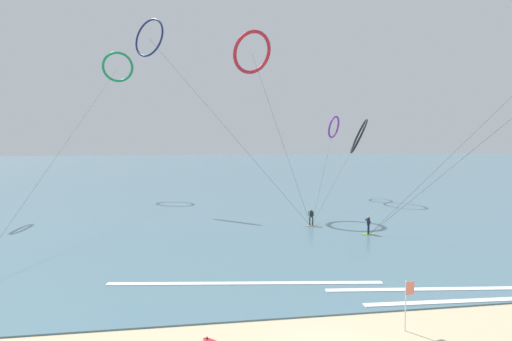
{
  "coord_description": "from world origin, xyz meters",
  "views": [
    {
      "loc": [
        -6.09,
        -16.61,
        8.94
      ],
      "look_at": [
        0.0,
        19.63,
        6.2
      ],
      "focal_mm": 32.08,
      "sensor_mm": 36.0,
      "label": 1
    }
  ],
  "objects_px": {
    "kite_navy": "(149,38)",
    "kite_emerald": "(118,67)",
    "kite_violet": "(334,127)",
    "kite_crimson": "(252,52)",
    "surfer_lime": "(368,226)",
    "surfer_amber": "(311,218)",
    "beach_flag": "(408,297)",
    "kite_charcoal": "(359,136)"
  },
  "relations": [
    {
      "from": "surfer_lime",
      "to": "kite_charcoal",
      "type": "xyz_separation_m",
      "value": [
        7.57,
        21.14,
        8.15
      ]
    },
    {
      "from": "surfer_amber",
      "to": "kite_emerald",
      "type": "xyz_separation_m",
      "value": [
        -22.01,
        30.06,
        18.71
      ]
    },
    {
      "from": "surfer_amber",
      "to": "kite_violet",
      "type": "xyz_separation_m",
      "value": [
        10.03,
        22.45,
        9.52
      ]
    },
    {
      "from": "surfer_lime",
      "to": "kite_emerald",
      "type": "distance_m",
      "value": 47.29
    },
    {
      "from": "kite_charcoal",
      "to": "kite_crimson",
      "type": "distance_m",
      "value": 19.11
    },
    {
      "from": "beach_flag",
      "to": "kite_violet",
      "type": "bearing_deg",
      "value": 74.91
    },
    {
      "from": "kite_emerald",
      "to": "kite_charcoal",
      "type": "relative_size",
      "value": 2.5
    },
    {
      "from": "kite_violet",
      "to": "kite_crimson",
      "type": "xyz_separation_m",
      "value": [
        -14.06,
        -10.62,
        8.72
      ]
    },
    {
      "from": "kite_emerald",
      "to": "beach_flag",
      "type": "relative_size",
      "value": 20.43
    },
    {
      "from": "surfer_amber",
      "to": "beach_flag",
      "type": "distance_m",
      "value": 24.49
    },
    {
      "from": "kite_emerald",
      "to": "kite_crimson",
      "type": "bearing_deg",
      "value": 129.64
    },
    {
      "from": "kite_emerald",
      "to": "kite_crimson",
      "type": "height_order",
      "value": "kite_emerald"
    },
    {
      "from": "kite_violet",
      "to": "kite_crimson",
      "type": "bearing_deg",
      "value": -10.87
    },
    {
      "from": "kite_navy",
      "to": "kite_violet",
      "type": "bearing_deg",
      "value": 56.16
    },
    {
      "from": "kite_charcoal",
      "to": "kite_crimson",
      "type": "height_order",
      "value": "kite_crimson"
    },
    {
      "from": "kite_crimson",
      "to": "kite_emerald",
      "type": "bearing_deg",
      "value": -71.48
    },
    {
      "from": "kite_emerald",
      "to": "kite_violet",
      "type": "bearing_deg",
      "value": 161.68
    },
    {
      "from": "kite_navy",
      "to": "kite_charcoal",
      "type": "height_order",
      "value": "kite_navy"
    },
    {
      "from": "kite_emerald",
      "to": "kite_crimson",
      "type": "distance_m",
      "value": 25.61
    },
    {
      "from": "kite_emerald",
      "to": "kite_charcoal",
      "type": "bearing_deg",
      "value": 152.88
    },
    {
      "from": "surfer_amber",
      "to": "kite_crimson",
      "type": "bearing_deg",
      "value": -58.58
    },
    {
      "from": "kite_emerald",
      "to": "kite_violet",
      "type": "distance_m",
      "value": 34.19
    },
    {
      "from": "surfer_amber",
      "to": "kite_violet",
      "type": "bearing_deg",
      "value": -101.47
    },
    {
      "from": "surfer_lime",
      "to": "kite_violet",
      "type": "height_order",
      "value": "kite_violet"
    },
    {
      "from": "surfer_amber",
      "to": "beach_flag",
      "type": "xyz_separation_m",
      "value": [
        -2.59,
        -24.34,
        0.76
      ]
    },
    {
      "from": "kite_navy",
      "to": "kite_charcoal",
      "type": "xyz_separation_m",
      "value": [
        28.0,
        -1.11,
        -12.54
      ]
    },
    {
      "from": "surfer_lime",
      "to": "kite_charcoal",
      "type": "bearing_deg",
      "value": -162.96
    },
    {
      "from": "kite_navy",
      "to": "kite_violet",
      "type": "distance_m",
      "value": 29.17
    },
    {
      "from": "kite_emerald",
      "to": "kite_violet",
      "type": "height_order",
      "value": "kite_emerald"
    },
    {
      "from": "surfer_lime",
      "to": "surfer_amber",
      "type": "xyz_separation_m",
      "value": [
        -3.97,
        4.75,
        0.0
      ]
    },
    {
      "from": "surfer_amber",
      "to": "kite_emerald",
      "type": "height_order",
      "value": "kite_emerald"
    },
    {
      "from": "surfer_lime",
      "to": "surfer_amber",
      "type": "distance_m",
      "value": 6.19
    },
    {
      "from": "kite_navy",
      "to": "kite_emerald",
      "type": "bearing_deg",
      "value": 159.46
    },
    {
      "from": "kite_violet",
      "to": "beach_flag",
      "type": "bearing_deg",
      "value": 26.97
    },
    {
      "from": "kite_navy",
      "to": "kite_emerald",
      "type": "relative_size",
      "value": 0.5
    },
    {
      "from": "surfer_lime",
      "to": "kite_crimson",
      "type": "distance_m",
      "value": 25.91
    },
    {
      "from": "kite_navy",
      "to": "beach_flag",
      "type": "bearing_deg",
      "value": -26.08
    },
    {
      "from": "surfer_amber",
      "to": "kite_emerald",
      "type": "distance_m",
      "value": 41.69
    },
    {
      "from": "surfer_lime",
      "to": "beach_flag",
      "type": "distance_m",
      "value": 20.68
    },
    {
      "from": "kite_charcoal",
      "to": "beach_flag",
      "type": "xyz_separation_m",
      "value": [
        -14.13,
        -40.74,
        -7.39
      ]
    },
    {
      "from": "kite_emerald",
      "to": "kite_charcoal",
      "type": "distance_m",
      "value": 37.74
    },
    {
      "from": "kite_violet",
      "to": "kite_charcoal",
      "type": "distance_m",
      "value": 6.39
    }
  ]
}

